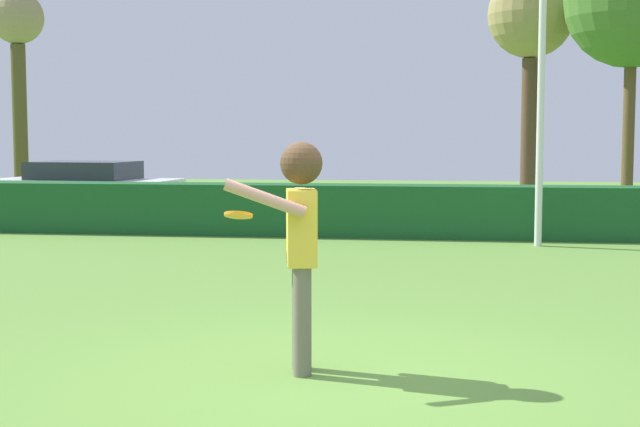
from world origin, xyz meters
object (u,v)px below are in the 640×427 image
object	(u,v)px
lamppost	(542,51)
birch_tree	(531,21)
bare_elm_tree	(18,37)
parked_car_white	(85,186)
oak_tree	(632,1)
person	(300,228)
frisbee	(238,215)

from	to	relation	value
lamppost	birch_tree	size ratio (longest dim) A/B	0.96
birch_tree	bare_elm_tree	bearing A→B (deg)	-177.78
parked_car_white	bare_elm_tree	world-z (taller)	bare_elm_tree
parked_car_white	oak_tree	bearing A→B (deg)	12.30
person	parked_car_white	xyz separation A→B (m)	(-7.01, 12.48, -0.44)
frisbee	bare_elm_tree	xyz separation A→B (m)	(-10.04, 16.43, 3.31)
parked_car_white	frisbee	bearing A→B (deg)	-62.26
bare_elm_tree	person	bearing A→B (deg)	-57.50
lamppost	bare_elm_tree	bearing A→B (deg)	148.20
oak_tree	lamppost	bearing A→B (deg)	-111.73
frisbee	birch_tree	xyz separation A→B (m)	(3.70, 16.96, 3.55)
person	birch_tree	world-z (taller)	birch_tree
lamppost	oak_tree	distance (m)	7.48
parked_car_white	birch_tree	distance (m)	11.90
person	bare_elm_tree	world-z (taller)	bare_elm_tree
lamppost	oak_tree	xyz separation A→B (m)	(2.69, 6.76, 1.73)
person	lamppost	xyz separation A→B (m)	(2.61, 8.41, 2.08)
lamppost	parked_car_white	world-z (taller)	lamppost
parked_car_white	bare_elm_tree	bearing A→B (deg)	130.98
lamppost	birch_tree	bearing A→B (deg)	86.25
bare_elm_tree	oak_tree	bearing A→B (deg)	-5.07
oak_tree	frisbee	bearing A→B (deg)	-111.17
frisbee	oak_tree	world-z (taller)	oak_tree
frisbee	parked_car_white	size ratio (longest dim) A/B	0.05
parked_car_white	oak_tree	distance (m)	13.29
frisbee	birch_tree	distance (m)	17.72
bare_elm_tree	oak_tree	size ratio (longest dim) A/B	0.88
lamppost	birch_tree	distance (m)	8.85
frisbee	bare_elm_tree	world-z (taller)	bare_elm_tree
parked_car_white	birch_tree	bearing A→B (deg)	24.42
frisbee	parked_car_white	bearing A→B (deg)	117.74
lamppost	bare_elm_tree	size ratio (longest dim) A/B	1.00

